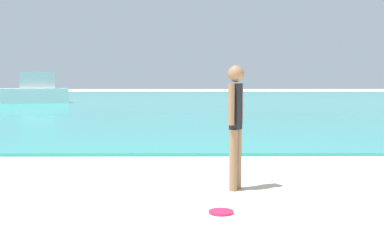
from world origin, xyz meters
name	(u,v)px	position (x,y,z in m)	size (l,w,h in m)	color
water	(186,99)	(0.00, 40.02, 0.03)	(160.00, 60.00, 0.06)	teal
person_standing	(236,120)	(0.75, 7.36, 0.89)	(0.21, 0.33, 1.56)	#936B4C
frisbee	(221,212)	(0.49, 6.29, 0.01)	(0.26, 0.26, 0.03)	#E51E4C
boat_far	(24,92)	(-10.17, 31.17, 0.74)	(6.08, 3.66, 1.97)	white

